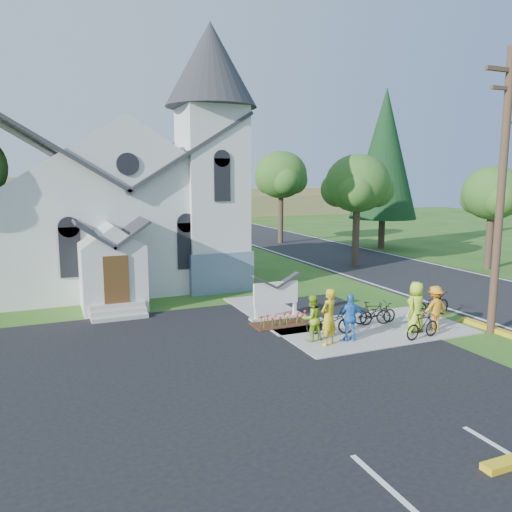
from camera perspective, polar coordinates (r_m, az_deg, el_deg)
name	(u,v)px	position (r m, az deg, el deg)	size (l,w,h in m)	color
ground	(345,338)	(18.12, 10.10, -9.24)	(120.00, 120.00, 0.00)	#275418
parking_lot	(160,393)	(13.83, -10.96, -15.16)	(20.00, 16.00, 0.02)	black
road	(349,258)	(35.70, 10.54, -0.20)	(8.00, 90.00, 0.02)	black
sidewalk	(372,329)	(19.32, 13.07, -8.10)	(7.00, 4.00, 0.05)	#A59E95
church	(127,184)	(27.17, -14.54, 7.92)	(12.35, 12.00, 13.00)	silver
church_sign	(276,294)	(19.97, 2.27, -4.33)	(2.20, 0.40, 1.70)	#A59E95
flower_bed	(285,324)	(19.45, 3.39, -7.73)	(2.60, 1.10, 0.07)	#341C0E
utility_pole	(503,184)	(19.65, 26.40, 7.41)	(3.45, 0.28, 10.00)	#432C21
tree_road_near	(357,184)	(31.93, 11.52, 8.07)	(4.00, 4.00, 7.05)	#3B2920
tree_road_mid	(281,175)	(42.60, 2.88, 9.21)	(4.40, 4.40, 7.80)	#3B2920
tree_road_far	(493,194)	(33.55, 25.43, 6.44)	(3.60, 3.60, 6.30)	#3B2920
conifer	(385,154)	(40.63, 14.49, 11.21)	(5.20, 5.20, 12.40)	#3B2920
distant_hills	(144,202)	(71.95, -12.63, 6.05)	(61.00, 10.00, 5.60)	olive
cyclist_0	(329,317)	(16.95, 8.30, -6.90)	(0.70, 0.46, 1.93)	gold
bike_0	(330,322)	(18.21, 8.48, -7.43)	(0.61, 1.75, 0.92)	black
cyclist_1	(312,318)	(17.34, 6.37, -7.05)	(0.78, 0.61, 1.60)	#8CBD23
bike_1	(372,313)	(19.66, 13.11, -6.38)	(0.42, 1.48, 0.89)	black
cyclist_2	(351,318)	(17.50, 10.75, -6.94)	(0.96, 0.40, 1.64)	#2B7BDB
bike_2	(378,313)	(19.80, 13.74, -6.37)	(0.56, 1.59, 0.84)	black
cyclist_3	(435,308)	(19.53, 19.75, -5.62)	(1.07, 0.62, 1.66)	orange
bike_3	(423,326)	(18.46, 18.50, -7.58)	(0.43, 1.53, 0.92)	black
cyclist_4	(416,307)	(19.04, 17.82, -5.57)	(0.91, 0.59, 1.86)	#B3DC29
bike_4	(432,304)	(21.45, 19.47, -5.21)	(0.67, 1.91, 1.01)	black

